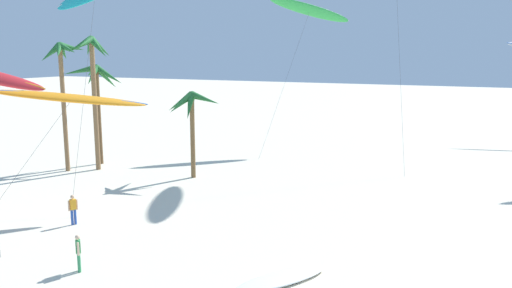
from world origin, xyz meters
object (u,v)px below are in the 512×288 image
flying_kite_6 (310,10)px  person_near_left (78,251)px  flying_kite_7 (71,98)px  grounded_kite_0 (281,278)px  palm_tree_0 (97,82)px  person_mid_field (73,208)px  palm_tree_3 (192,107)px  palm_tree_1 (61,65)px  palm_tree_2 (92,64)px

flying_kite_6 → person_near_left: flying_kite_6 is taller
person_near_left → flying_kite_7: bearing=134.8°
flying_kite_7 → grounded_kite_0: size_ratio=1.72×
palm_tree_0 → person_mid_field: bearing=-52.7°
palm_tree_0 → flying_kite_6: flying_kite_6 is taller
flying_kite_6 → flying_kite_7: 27.72m
palm_tree_0 → grounded_kite_0: palm_tree_0 is taller
flying_kite_7 → person_near_left: bearing=-45.2°
palm_tree_0 → person_near_left: 22.80m
palm_tree_3 → flying_kite_7: 10.11m
grounded_kite_0 → person_near_left: size_ratio=2.67×
palm_tree_1 → palm_tree_2: bearing=38.9°
palm_tree_3 → person_near_left: palm_tree_3 is taller
palm_tree_3 → flying_kite_6: flying_kite_6 is taller
palm_tree_3 → person_near_left: (4.56, -16.11, -4.37)m
palm_tree_0 → palm_tree_3: size_ratio=1.28×
palm_tree_1 → person_mid_field: size_ratio=6.04×
palm_tree_3 → person_mid_field: 12.52m
palm_tree_1 → person_mid_field: palm_tree_1 is taller
palm_tree_1 → person_near_left: size_ratio=6.13×
flying_kite_7 → palm_tree_3: bearing=80.6°
flying_kite_7 → grounded_kite_0: (14.30, -3.41, -6.49)m
palm_tree_0 → flying_kite_7: size_ratio=1.10×
flying_kite_6 → person_mid_field: (-3.04, -28.39, -12.30)m
flying_kite_7 → flying_kite_6: bearing=80.3°
palm_tree_0 → flying_kite_6: size_ratio=0.56×
flying_kite_6 → flying_kite_7: size_ratio=1.98×
palm_tree_1 → grounded_kite_0: size_ratio=2.30×
grounded_kite_0 → person_near_left: (-8.10, -2.82, 0.76)m
person_near_left → palm_tree_3: bearing=105.8°
grounded_kite_0 → person_mid_field: size_ratio=2.63×
flying_kite_7 → person_mid_field: size_ratio=4.53×
grounded_kite_0 → person_mid_field: person_mid_field is taller
flying_kite_7 → grounded_kite_0: flying_kite_7 is taller
grounded_kite_0 → palm_tree_3: bearing=133.6°
palm_tree_1 → person_mid_field: 15.45m
palm_tree_0 → person_mid_field: 16.74m
palm_tree_2 → grounded_kite_0: (21.00, -12.28, -8.14)m
palm_tree_0 → palm_tree_2: 2.63m
palm_tree_0 → flying_kite_7: palm_tree_0 is taller
palm_tree_0 → person_near_left: palm_tree_0 is taller
palm_tree_1 → person_mid_field: (9.93, -9.32, -7.30)m
person_near_left → palm_tree_1: bearing=136.9°
flying_kite_6 → person_mid_field: flying_kite_6 is taller
palm_tree_1 → person_near_left: (14.63, -13.70, -7.31)m
flying_kite_7 → person_mid_field: (1.49, -1.85, -5.72)m
flying_kite_7 → grounded_kite_0: bearing=-13.4°
palm_tree_2 → flying_kite_6: flying_kite_6 is taller
person_near_left → palm_tree_2: bearing=130.5°
palm_tree_1 → flying_kite_6: flying_kite_6 is taller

